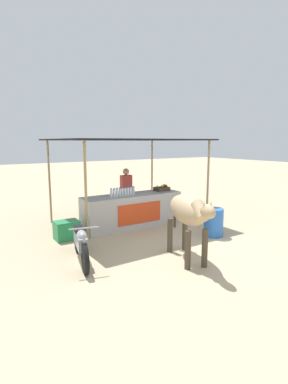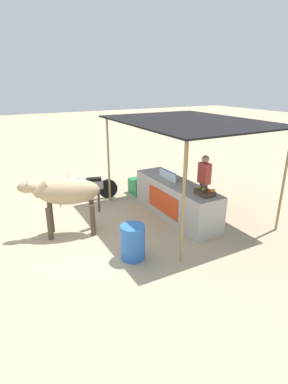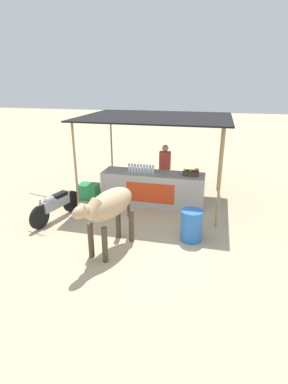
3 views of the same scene
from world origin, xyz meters
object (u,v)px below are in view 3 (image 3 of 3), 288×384
Objects in this scene: fruit_crate at (191,173)px; cooler_box at (89,191)px; stall_counter at (153,188)px; water_barrel at (191,225)px; vendor_behind_counter at (165,170)px; motorcycle_parked at (55,205)px; cow at (109,207)px.

cooler_box is (-3.13, -0.16, -0.79)m from fruit_crate.
stall_counter is 2.36m from water_barrel.
vendor_behind_counter is 0.93× the size of motorcycle_parked.
vendor_behind_counter is at bearing 112.31° from water_barrel.
water_barrel is (1.11, -2.70, -0.48)m from vendor_behind_counter.
cooler_box is 0.33× the size of cow.
water_barrel is 0.40× the size of cow.
fruit_crate is at bearing -37.94° from vendor_behind_counter.
fruit_crate reaches higher than water_barrel.
cow reaches higher than stall_counter.
stall_counter is at bearing 124.26° from water_barrel.
motorcycle_parked is at bearing 150.10° from cow.
cow reaches higher than cooler_box.
cooler_box is 0.81× the size of water_barrel.
cow is (-1.45, -2.88, -0.00)m from fruit_crate.
cooler_box is 3.30m from cow.
vendor_behind_counter is 0.89× the size of cow.
fruit_crate is at bearing 96.22° from water_barrel.
water_barrel is at bearing -3.85° from motorcycle_parked.
cooler_box is at bearing -177.25° from stall_counter.
cow is (1.68, -2.72, 0.79)m from cooler_box.
fruit_crate reaches higher than cooler_box.
fruit_crate is 0.27× the size of vendor_behind_counter.
cooler_box is at bearing -159.25° from vendor_behind_counter.
cow is (-1.67, -0.87, 0.66)m from water_barrel.
cow is at bearing -58.25° from cooler_box.
cooler_box is at bearing -177.16° from fruit_crate.
fruit_crate reaches higher than motorcycle_parked.
vendor_behind_counter is at bearing 20.75° from cooler_box.
water_barrel is at bearing -55.74° from stall_counter.
stall_counter reaches higher than motorcycle_parked.
cooler_box is at bearing 151.06° from water_barrel.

